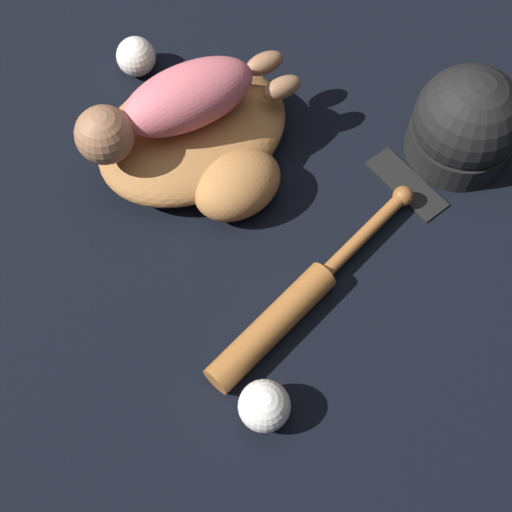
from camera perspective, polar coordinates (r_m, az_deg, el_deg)
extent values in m
plane|color=black|center=(1.26, -6.61, 6.90)|extent=(6.00, 6.00, 0.00)
ellipsoid|color=#A8703D|center=(1.24, -4.90, 9.65)|extent=(0.39, 0.33, 0.10)
ellipsoid|color=#A8703D|center=(1.18, -1.51, 5.75)|extent=(0.18, 0.15, 0.10)
ellipsoid|color=#D16670|center=(1.16, -5.27, 12.47)|extent=(0.25, 0.18, 0.10)
sphere|color=#936647|center=(1.14, -12.02, 9.46)|extent=(0.09, 0.09, 0.09)
ellipsoid|color=#936647|center=(1.21, 2.09, 13.30)|extent=(0.08, 0.06, 0.04)
ellipsoid|color=#936647|center=(1.25, 0.67, 15.17)|extent=(0.08, 0.06, 0.04)
cylinder|color=#9E602D|center=(1.09, 1.24, -5.65)|extent=(0.25, 0.06, 0.05)
cylinder|color=#9E602D|center=(1.17, 8.69, 1.76)|extent=(0.20, 0.03, 0.02)
sphere|color=brown|center=(1.22, 11.67, 4.72)|extent=(0.03, 0.03, 0.03)
sphere|color=white|center=(1.04, 0.67, -11.90)|extent=(0.08, 0.08, 0.08)
sphere|color=white|center=(1.38, -9.57, 15.46)|extent=(0.07, 0.07, 0.07)
cylinder|color=black|center=(1.30, 15.88, 8.92)|extent=(0.18, 0.18, 0.06)
sphere|color=black|center=(1.25, 16.57, 10.53)|extent=(0.18, 0.18, 0.18)
cube|color=black|center=(1.26, 11.97, 5.70)|extent=(0.08, 0.16, 0.01)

